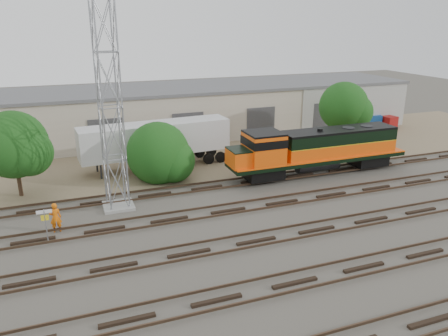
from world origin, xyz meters
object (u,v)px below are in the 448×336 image
object	(u,v)px
locomotive	(316,149)
signal_tower	(111,111)
worker	(55,217)
semi_trailer	(159,139)

from	to	relation	value
locomotive	signal_tower	world-z (taller)	signal_tower
locomotive	signal_tower	size ratio (longest dim) A/B	1.14
worker	semi_trailer	world-z (taller)	semi_trailer
signal_tower	semi_trailer	world-z (taller)	signal_tower
signal_tower	worker	xyz separation A→B (m)	(-3.95, -2.40, -5.73)
locomotive	worker	size ratio (longest dim) A/B	8.32
worker	semi_trailer	size ratio (longest dim) A/B	0.14
worker	semi_trailer	bearing A→B (deg)	-133.72
signal_tower	semi_trailer	distance (m)	9.78
semi_trailer	worker	bearing A→B (deg)	-135.24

